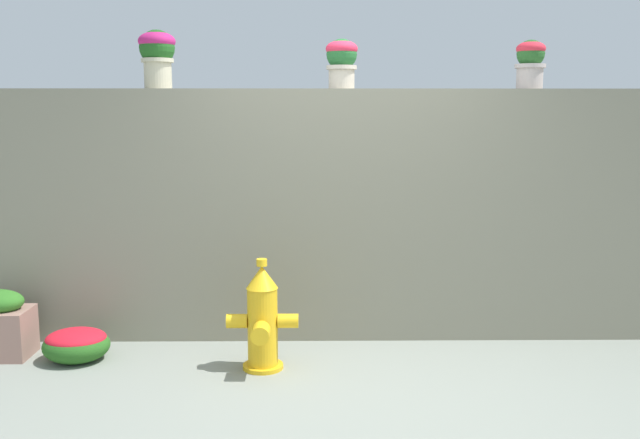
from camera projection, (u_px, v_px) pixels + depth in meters
The scene contains 7 objects.
ground_plane at pixel (350, 398), 4.53m from camera, with size 24.00×24.00×0.00m, color gray.
stone_wall at pixel (342, 215), 5.65m from camera, with size 6.70×0.31×2.01m, color gray.
potted_plant_1 at pixel (157, 53), 5.47m from camera, with size 0.29×0.29×0.46m.
potted_plant_2 at pixel (342, 59), 5.45m from camera, with size 0.25×0.25×0.39m.
potted_plant_3 at pixel (530, 61), 5.48m from camera, with size 0.24×0.24×0.38m.
fire_hydrant at pixel (262, 320), 4.98m from camera, with size 0.51×0.42×0.81m.
flower_bush_left at pixel (76, 343), 5.19m from camera, with size 0.49×0.44×0.25m.
Camera 1 is at (-0.24, -4.29, 1.83)m, focal length 39.29 mm.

